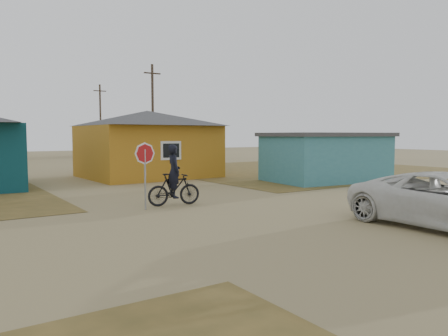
{
  "coord_description": "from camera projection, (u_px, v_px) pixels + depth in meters",
  "views": [
    {
      "loc": [
        -8.07,
        -9.97,
        2.5
      ],
      "look_at": [
        0.59,
        3.0,
        1.3
      ],
      "focal_mm": 35.0,
      "sensor_mm": 36.0,
      "label": 1
    }
  ],
  "objects": [
    {
      "name": "utility_pole_far",
      "position": [
        100.0,
        120.0,
        48.27
      ],
      "size": [
        1.4,
        0.2,
        8.0
      ],
      "color": "#413327",
      "rests_on": "ground"
    },
    {
      "name": "grass_ne",
      "position": [
        302.0,
        169.0,
        31.46
      ],
      "size": [
        20.0,
        18.0,
        0.0
      ],
      "primitive_type": "cube",
      "color": "brown",
      "rests_on": "ground"
    },
    {
      "name": "utility_pole_near",
      "position": [
        153.0,
        114.0,
        34.45
      ],
      "size": [
        1.4,
        0.2,
        8.0
      ],
      "color": "#413327",
      "rests_on": "ground"
    },
    {
      "name": "ground",
      "position": [
        264.0,
        219.0,
        12.93
      ],
      "size": [
        120.0,
        120.0,
        0.0
      ],
      "primitive_type": "plane",
      "color": "#8E7D52"
    },
    {
      "name": "stop_sign",
      "position": [
        145.0,
        160.0,
        14.41
      ],
      "size": [
        0.71,
        0.26,
        2.24
      ],
      "color": "gray",
      "rests_on": "ground"
    },
    {
      "name": "house_yellow",
      "position": [
        148.0,
        143.0,
        25.77
      ],
      "size": [
        7.72,
        6.76,
        3.9
      ],
      "color": "#B2761B",
      "rests_on": "ground"
    },
    {
      "name": "shed_turquoise",
      "position": [
        325.0,
        157.0,
        23.48
      ],
      "size": [
        6.71,
        4.93,
        2.6
      ],
      "color": "teal",
      "rests_on": "ground"
    },
    {
      "name": "house_beige_east",
      "position": [
        116.0,
        140.0,
        51.49
      ],
      "size": [
        6.95,
        6.05,
        3.6
      ],
      "color": "tan",
      "rests_on": "ground"
    },
    {
      "name": "cyclist",
      "position": [
        174.0,
        183.0,
        15.34
      ],
      "size": [
        1.96,
        0.8,
        2.15
      ],
      "color": "black",
      "rests_on": "ground"
    }
  ]
}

